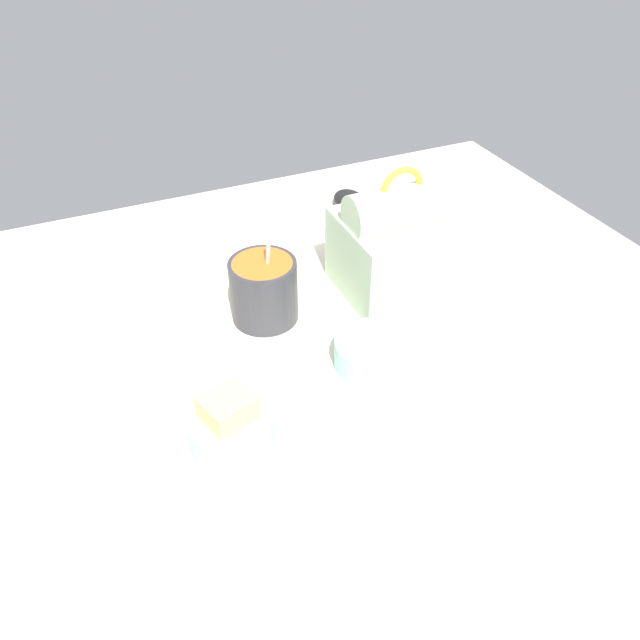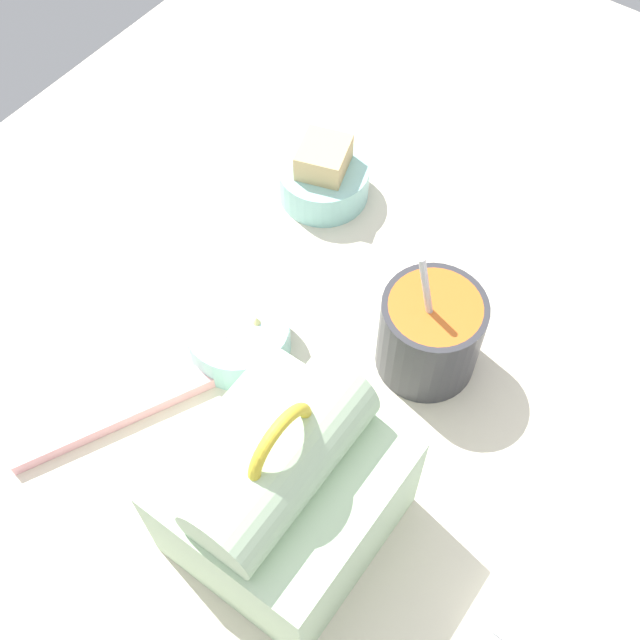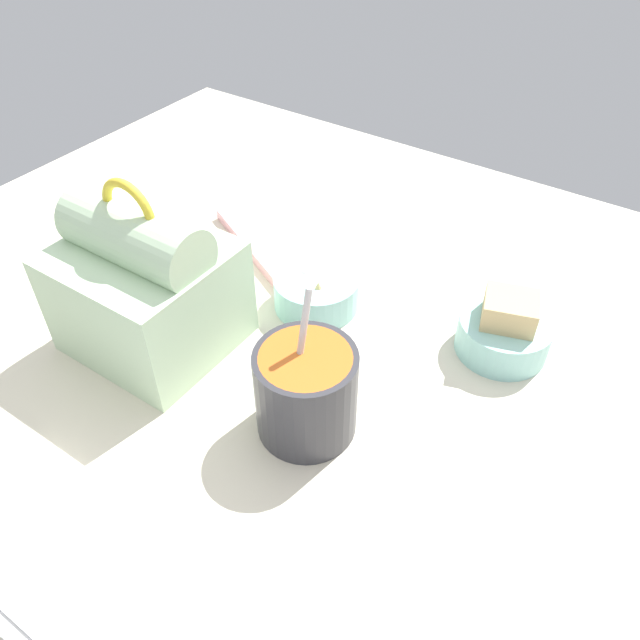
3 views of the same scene
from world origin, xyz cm
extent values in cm
cube|color=beige|center=(0.00, 0.00, 1.00)|extent=(140.00, 110.00, 2.00)
cube|color=silver|center=(0.61, 33.98, 2.90)|extent=(40.47, 13.68, 1.80)
cube|color=#B7D6AD|center=(21.45, 8.15, 8.50)|extent=(18.10, 16.66, 13.00)
cylinder|color=#B7D6AD|center=(21.45, 8.15, 16.96)|extent=(17.19, 7.15, 7.15)
cube|color=yellow|center=(24.62, -0.28, 5.57)|extent=(5.07, 0.30, 3.90)
torus|color=yellow|center=(21.45, 8.15, 20.18)|extent=(7.33, 1.00, 7.33)
cylinder|color=#333338|center=(-1.36, 8.99, 7.13)|extent=(10.52, 10.52, 10.25)
cylinder|color=orange|center=(-1.36, 8.99, 11.95)|extent=(9.26, 9.26, 0.60)
cylinder|color=silver|center=(-0.57, 8.46, 13.36)|extent=(0.70, 3.53, 11.61)
cylinder|color=#93D1CC|center=(-14.08, -13.52, 4.26)|extent=(10.93, 10.93, 4.53)
cube|color=tan|center=(-14.08, -13.52, 6.75)|extent=(7.40, 7.05, 6.34)
cylinder|color=#93D1CC|center=(8.92, -7.91, 4.23)|extent=(10.94, 10.94, 4.45)
ellipsoid|color=white|center=(10.56, -8.73, 5.31)|extent=(2.98, 2.98, 3.50)
cone|color=#F4DB84|center=(7.55, -6.38, 5.45)|extent=(4.94, 4.94, 3.78)
sphere|color=#4C5623|center=(9.27, -11.23, 4.21)|extent=(1.31, 1.31, 1.31)
sphere|color=#4C5623|center=(9.73, -10.60, 4.21)|extent=(1.31, 1.31, 1.31)
sphere|color=#4C5623|center=(9.79, -9.81, 4.21)|extent=(1.31, 1.31, 1.31)
cube|color=pink|center=(23.19, -12.65, 2.80)|extent=(20.35, 11.75, 1.60)
camera|label=1|loc=(-25.10, -66.37, 63.88)|focal=35.00mm
camera|label=2|loc=(39.83, 25.23, 76.08)|focal=45.00mm
camera|label=3|loc=(-26.17, 43.22, 54.87)|focal=35.00mm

